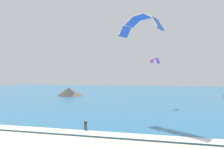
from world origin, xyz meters
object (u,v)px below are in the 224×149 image
object	(u,v)px
kitesurfer	(86,125)
kite_distant	(155,60)
kite_primary	(141,23)
surfboard	(85,131)

from	to	relation	value
kitesurfer	kite_distant	bearing A→B (deg)	72.59
kite_distant	kite_primary	bearing A→B (deg)	-94.92
kite_primary	kitesurfer	bearing A→B (deg)	-128.11
kitesurfer	kite_primary	xyz separation A→B (m)	(6.80, 8.67, 16.10)
kitesurfer	kite_primary	distance (m)	19.51
surfboard	kite_primary	distance (m)	20.28
kitesurfer	kite_distant	size ratio (longest dim) A/B	0.43
kitesurfer	kite_primary	size ratio (longest dim) A/B	0.10
surfboard	kite_primary	world-z (taller)	kite_primary
kite_primary	kite_distant	size ratio (longest dim) A/B	4.36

